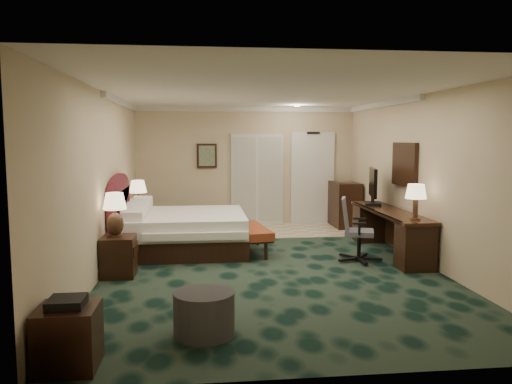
{
  "coord_description": "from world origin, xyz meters",
  "views": [
    {
      "loc": [
        -1.05,
        -7.67,
        2.01
      ],
      "look_at": [
        -0.13,
        0.6,
        1.1
      ],
      "focal_mm": 35.0,
      "sensor_mm": 36.0,
      "label": 1
    }
  ],
  "objects": [
    {
      "name": "wall_art",
      "position": [
        -0.9,
        3.71,
        1.6
      ],
      "size": [
        0.45,
        0.06,
        0.55
      ],
      "primitive_type": "cube",
      "color": "#416352",
      "rests_on": "wall_back"
    },
    {
      "name": "desk",
      "position": [
        2.2,
        0.54,
        0.38
      ],
      "size": [
        0.57,
        2.62,
        0.76
      ],
      "primitive_type": "cube",
      "color": "black",
      "rests_on": "ground"
    },
    {
      "name": "headboard",
      "position": [
        -2.44,
        1.0,
        0.7
      ],
      "size": [
        0.12,
        2.0,
        1.4
      ],
      "primitive_type": null,
      "color": "#430F18",
      "rests_on": "ground"
    },
    {
      "name": "ottoman",
      "position": [
        -1.03,
        -2.72,
        0.22
      ],
      "size": [
        0.8,
        0.8,
        0.45
      ],
      "primitive_type": "cylinder",
      "rotation": [
        0.0,
        0.0,
        0.35
      ],
      "color": "#333334",
      "rests_on": "ground"
    },
    {
      "name": "side_table",
      "position": [
        -2.22,
        -3.33,
        0.28
      ],
      "size": [
        0.51,
        0.51,
        0.55
      ],
      "primitive_type": "cube",
      "color": "black",
      "rests_on": "ground"
    },
    {
      "name": "bed_bench",
      "position": [
        -0.17,
        0.9,
        0.23
      ],
      "size": [
        0.65,
        1.39,
        0.45
      ],
      "primitive_type": "cube",
      "rotation": [
        0.0,
        0.0,
        0.15
      ],
      "color": "maroon",
      "rests_on": "ground"
    },
    {
      "name": "nightstand_near",
      "position": [
        -2.25,
        -0.38,
        0.29
      ],
      "size": [
        0.47,
        0.53,
        0.58
      ],
      "primitive_type": "cube",
      "color": "black",
      "rests_on": "ground"
    },
    {
      "name": "floor",
      "position": [
        0.0,
        0.0,
        0.0
      ],
      "size": [
        5.0,
        7.5,
        0.0
      ],
      "primitive_type": "cube",
      "color": "black",
      "rests_on": "ground"
    },
    {
      "name": "wall_front",
      "position": [
        0.0,
        -3.75,
        1.35
      ],
      "size": [
        5.0,
        0.0,
        2.7
      ],
      "primitive_type": "cube",
      "color": "tan",
      "rests_on": "ground"
    },
    {
      "name": "crown_molding",
      "position": [
        0.0,
        0.0,
        2.65
      ],
      "size": [
        5.0,
        7.5,
        0.1
      ],
      "primitive_type": null,
      "color": "silver",
      "rests_on": "wall_back"
    },
    {
      "name": "lamp_far",
      "position": [
        -2.27,
        2.22,
        0.86
      ],
      "size": [
        0.36,
        0.36,
        0.65
      ],
      "primitive_type": null,
      "rotation": [
        0.0,
        0.0,
        0.05
      ],
      "color": "black",
      "rests_on": "nightstand_far"
    },
    {
      "name": "entry_door",
      "position": [
        1.55,
        3.72,
        1.05
      ],
      "size": [
        1.02,
        0.06,
        2.18
      ],
      "primitive_type": "cube",
      "color": "silver",
      "rests_on": "ground"
    },
    {
      "name": "wall_right",
      "position": [
        2.5,
        0.0,
        1.35
      ],
      "size": [
        0.0,
        7.5,
        2.7
      ],
      "primitive_type": "cube",
      "color": "tan",
      "rests_on": "ground"
    },
    {
      "name": "tv",
      "position": [
        2.14,
        1.25,
        1.1
      ],
      "size": [
        0.28,
        0.88,
        0.69
      ],
      "primitive_type": "cube",
      "rotation": [
        0.0,
        0.0,
        -0.24
      ],
      "color": "black",
      "rests_on": "desk"
    },
    {
      "name": "closet_doors",
      "position": [
        0.25,
        3.71,
        1.05
      ],
      "size": [
        1.2,
        0.06,
        2.1
      ],
      "primitive_type": "cube",
      "color": "#B6B5B4",
      "rests_on": "ground"
    },
    {
      "name": "minibar",
      "position": [
        2.18,
        3.2,
        0.51
      ],
      "size": [
        0.53,
        0.96,
        1.01
      ],
      "primitive_type": "cube",
      "color": "black",
      "rests_on": "ground"
    },
    {
      "name": "ceiling",
      "position": [
        0.0,
        0.0,
        2.7
      ],
      "size": [
        5.0,
        7.5,
        0.0
      ],
      "primitive_type": "cube",
      "color": "silver",
      "rests_on": "wall_back"
    },
    {
      "name": "bed",
      "position": [
        -1.34,
        1.18,
        0.34
      ],
      "size": [
        2.13,
        1.97,
        0.67
      ],
      "primitive_type": "cube",
      "color": "white",
      "rests_on": "ground"
    },
    {
      "name": "lamp_near",
      "position": [
        -2.28,
        -0.36,
        0.9
      ],
      "size": [
        0.36,
        0.36,
        0.64
      ],
      "primitive_type": null,
      "rotation": [
        0.0,
        0.0,
        -0.07
      ],
      "color": "black",
      "rests_on": "nightstand_near"
    },
    {
      "name": "wall_mirror",
      "position": [
        2.46,
        0.6,
        1.55
      ],
      "size": [
        0.05,
        0.95,
        0.75
      ],
      "primitive_type": "cube",
      "color": "white",
      "rests_on": "wall_right"
    },
    {
      "name": "desk_lamp",
      "position": [
        2.21,
        -0.45,
        1.04
      ],
      "size": [
        0.35,
        0.35,
        0.56
      ],
      "primitive_type": null,
      "rotation": [
        0.0,
        0.0,
        0.12
      ],
      "color": "black",
      "rests_on": "desk"
    },
    {
      "name": "wall_back",
      "position": [
        0.0,
        3.75,
        1.35
      ],
      "size": [
        5.0,
        0.0,
        2.7
      ],
      "primitive_type": "cube",
      "color": "tan",
      "rests_on": "ground"
    },
    {
      "name": "wall_left",
      "position": [
        -2.5,
        0.0,
        1.35
      ],
      "size": [
        0.0,
        7.5,
        2.7
      ],
      "primitive_type": "cube",
      "color": "tan",
      "rests_on": "ground"
    },
    {
      "name": "tile_patch",
      "position": [
        0.9,
        2.9,
        0.01
      ],
      "size": [
        3.2,
        1.7,
        0.01
      ],
      "primitive_type": "cube",
      "color": "tan",
      "rests_on": "ground"
    },
    {
      "name": "desk_chair",
      "position": [
        1.51,
        0.08,
        0.52
      ],
      "size": [
        0.75,
        0.73,
        1.04
      ],
      "primitive_type": null,
      "rotation": [
        0.0,
        0.0,
        -0.32
      ],
      "color": "#4E4D57",
      "rests_on": "ground"
    },
    {
      "name": "nightstand_far",
      "position": [
        -2.27,
        2.22,
        0.27
      ],
      "size": [
        0.43,
        0.49,
        0.54
      ],
      "primitive_type": "cube",
      "color": "black",
      "rests_on": "ground"
    }
  ]
}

